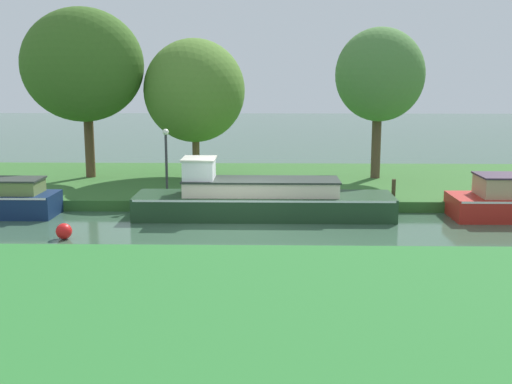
# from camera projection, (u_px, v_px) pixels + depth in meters

# --- Properties ---
(ground_plane) EXTENTS (120.00, 120.00, 0.00)m
(ground_plane) POSITION_uv_depth(u_px,v_px,m) (239.00, 225.00, 21.37)
(ground_plane) COLOR #3C5D46
(riverbank_far) EXTENTS (72.00, 10.00, 0.40)m
(riverbank_far) POSITION_uv_depth(u_px,v_px,m) (246.00, 183.00, 28.21)
(riverbank_far) COLOR #366A2D
(riverbank_far) RESTS_ON ground_plane
(riverbank_near) EXTENTS (72.00, 10.00, 0.40)m
(riverbank_near) POSITION_uv_depth(u_px,v_px,m) (217.00, 323.00, 12.48)
(riverbank_near) COLOR #2D7731
(riverbank_near) RESTS_ON ground_plane
(forest_barge) EXTENTS (9.03, 2.12, 2.11)m
(forest_barge) POSITION_uv_depth(u_px,v_px,m) (260.00, 199.00, 22.41)
(forest_barge) COLOR #213E24
(forest_barge) RESTS_ON ground_plane
(willow_tree_left) EXTENTS (5.32, 3.44, 7.38)m
(willow_tree_left) POSITION_uv_depth(u_px,v_px,m) (82.00, 65.00, 27.31)
(willow_tree_left) COLOR brown
(willow_tree_left) RESTS_ON riverbank_far
(willow_tree_centre) EXTENTS (4.44, 4.68, 6.11)m
(willow_tree_centre) POSITION_uv_depth(u_px,v_px,m) (194.00, 91.00, 28.07)
(willow_tree_centre) COLOR brown
(willow_tree_centre) RESTS_ON riverbank_far
(willow_tree_right) EXTENTS (3.83, 3.28, 6.54)m
(willow_tree_right) POSITION_uv_depth(u_px,v_px,m) (380.00, 75.00, 27.32)
(willow_tree_right) COLOR brown
(willow_tree_right) RESTS_ON riverbank_far
(lamp_post) EXTENTS (0.24, 0.24, 2.53)m
(lamp_post) POSITION_uv_depth(u_px,v_px,m) (166.00, 153.00, 24.31)
(lamp_post) COLOR #333338
(lamp_post) RESTS_ON riverbank_far
(mooring_post_near) EXTENTS (0.14, 0.14, 0.78)m
(mooring_post_near) POSITION_uv_depth(u_px,v_px,m) (394.00, 190.00, 23.40)
(mooring_post_near) COLOR #493C24
(mooring_post_near) RESTS_ON riverbank_far
(channel_buoy) EXTENTS (0.49, 0.49, 0.49)m
(channel_buoy) POSITION_uv_depth(u_px,v_px,m) (64.00, 231.00, 19.50)
(channel_buoy) COLOR red
(channel_buoy) RESTS_ON ground_plane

